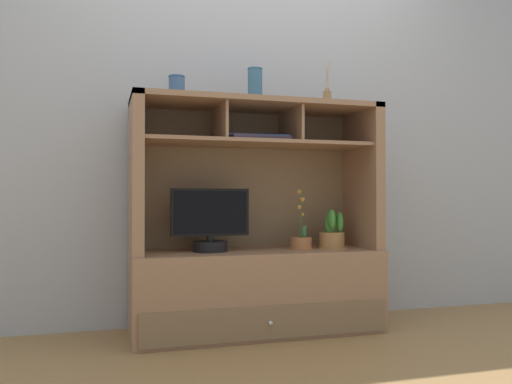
{
  "coord_description": "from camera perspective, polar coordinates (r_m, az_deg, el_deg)",
  "views": [
    {
      "loc": [
        -0.85,
        -2.88,
        0.76
      ],
      "look_at": [
        0.0,
        0.0,
        0.8
      ],
      "focal_mm": 36.79,
      "sensor_mm": 36.0,
      "label": 1
    }
  ],
  "objects": [
    {
      "name": "tv_monitor",
      "position": [
        2.93,
        -5.0,
        -3.54
      ],
      "size": [
        0.44,
        0.19,
        0.35
      ],
      "color": "black",
      "rests_on": "media_console"
    },
    {
      "name": "potted_orchid",
      "position": [
        3.11,
        4.92,
        -5.25
      ],
      "size": [
        0.14,
        0.14,
        0.35
      ],
      "color": "#B56F42",
      "rests_on": "media_console"
    },
    {
      "name": "back_wall",
      "position": [
        3.34,
        -1.39,
        10.35
      ],
      "size": [
        6.0,
        0.02,
        2.8
      ],
      "primitive_type": "cube",
      "color": "#A8ABB3",
      "rests_on": "ground"
    },
    {
      "name": "diffuser_bottle",
      "position": [
        3.25,
        7.75,
        10.05
      ],
      "size": [
        0.05,
        0.05,
        0.28
      ],
      "color": "olive",
      "rests_on": "media_console"
    },
    {
      "name": "potted_fern",
      "position": [
        3.17,
        8.28,
        -4.59
      ],
      "size": [
        0.17,
        0.17,
        0.23
      ],
      "color": "#AC7845",
      "rests_on": "media_console"
    },
    {
      "name": "ceramic_vase",
      "position": [
        3.09,
        -0.11,
        11.52
      ],
      "size": [
        0.09,
        0.09,
        0.2
      ],
      "color": "#386483",
      "rests_on": "media_console"
    },
    {
      "name": "floor_plane",
      "position": [
        3.1,
        0.0,
        -15.08
      ],
      "size": [
        6.0,
        6.0,
        0.02
      ],
      "primitive_type": "cube",
      "color": "#987244",
      "rests_on": "ground"
    },
    {
      "name": "magazine_stack_left",
      "position": [
        2.97,
        -0.05,
        5.84
      ],
      "size": [
        0.36,
        0.29,
        0.03
      ],
      "color": "#362C3F",
      "rests_on": "media_console"
    },
    {
      "name": "media_console",
      "position": [
        3.03,
        -0.05,
        -7.38
      ],
      "size": [
        1.41,
        0.53,
        1.31
      ],
      "color": "#976E51",
      "rests_on": "ground"
    },
    {
      "name": "accent_vase",
      "position": [
        2.95,
        -8.61,
        11.29
      ],
      "size": [
        0.09,
        0.09,
        0.12
      ],
      "color": "#3B5D88",
      "rests_on": "media_console"
    }
  ]
}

